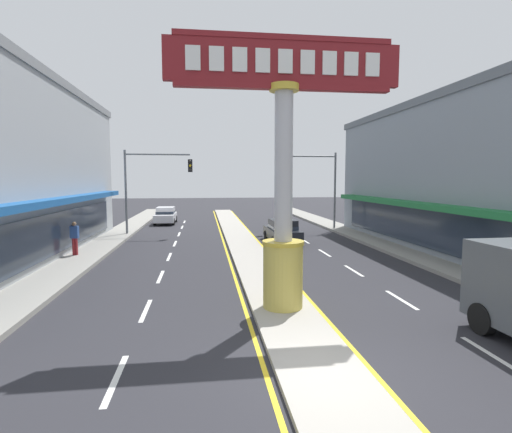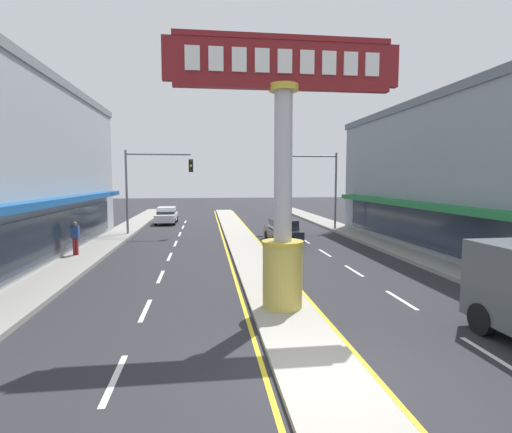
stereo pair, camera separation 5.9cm
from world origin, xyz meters
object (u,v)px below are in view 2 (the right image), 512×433
at_px(storefront_right, 485,176).
at_px(sedan_near_right_lane, 283,231).
at_px(traffic_light_left_side, 151,177).
at_px(traffic_light_right_side, 314,177).
at_px(sedan_far_right_lane, 167,215).
at_px(district_sign, 283,173).
at_px(pedestrian_near_kerb, 75,236).

bearing_deg(storefront_right, sedan_near_right_lane, 161.16).
bearing_deg(traffic_light_left_side, traffic_light_right_side, 4.47).
bearing_deg(traffic_light_right_side, sedan_far_right_lane, 150.39).
distance_m(storefront_right, traffic_light_right_side, 11.99).
distance_m(traffic_light_right_side, sedan_far_right_lane, 14.37).
height_order(storefront_right, sedan_far_right_lane, storefront_right).
distance_m(district_sign, sedan_near_right_lane, 14.03).
xyz_separation_m(traffic_light_left_side, sedan_near_right_lane, (8.83, -4.50, -3.46)).
relative_size(district_sign, traffic_light_right_side, 1.32).
xyz_separation_m(traffic_light_right_side, pedestrian_near_kerb, (-15.30, -9.14, -3.08)).
height_order(traffic_light_right_side, pedestrian_near_kerb, traffic_light_right_side).
height_order(district_sign, sedan_near_right_lane, district_sign).
distance_m(sedan_near_right_lane, sedan_far_right_lane, 15.02).
height_order(storefront_right, pedestrian_near_kerb, storefront_right).
bearing_deg(sedan_far_right_lane, sedan_near_right_lane, -55.34).
xyz_separation_m(traffic_light_left_side, sedan_far_right_lane, (0.29, 7.86, -3.46)).
distance_m(traffic_light_right_side, pedestrian_near_kerb, 18.08).
distance_m(sedan_far_right_lane, pedestrian_near_kerb, 16.35).
height_order(sedan_near_right_lane, sedan_far_right_lane, same).
bearing_deg(traffic_light_right_side, storefront_right, -50.72).
bearing_deg(traffic_light_left_side, sedan_near_right_lane, -26.98).
relative_size(traffic_light_right_side, pedestrian_near_kerb, 3.55).
bearing_deg(district_sign, traffic_light_left_side, 109.21).
distance_m(storefront_right, pedestrian_near_kerb, 23.10).
bearing_deg(traffic_light_right_side, traffic_light_left_side, -175.53).
xyz_separation_m(traffic_light_left_side, pedestrian_near_kerb, (-2.88, -8.17, -3.08)).
bearing_deg(sedan_near_right_lane, traffic_light_right_side, 56.74).
relative_size(sedan_near_right_lane, pedestrian_near_kerb, 2.49).
bearing_deg(traffic_light_left_side, sedan_far_right_lane, 87.92).
height_order(storefront_right, traffic_light_left_side, storefront_right).
height_order(traffic_light_left_side, sedan_far_right_lane, traffic_light_left_side).
bearing_deg(traffic_light_left_side, pedestrian_near_kerb, -109.43).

